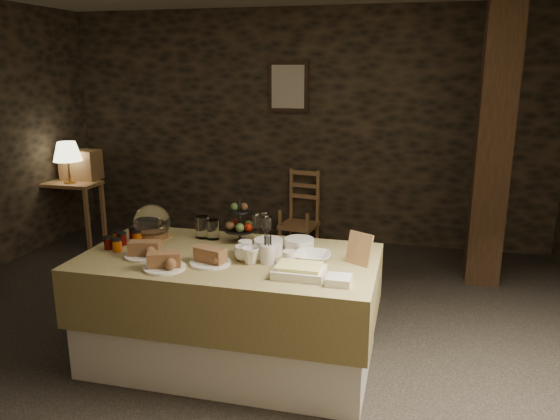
% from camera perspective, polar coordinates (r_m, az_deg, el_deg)
% --- Properties ---
extents(ground_plane, '(5.50, 5.00, 0.01)m').
position_cam_1_polar(ground_plane, '(4.27, -5.02, -12.64)').
color(ground_plane, black).
rests_on(ground_plane, ground).
extents(room_shell, '(5.52, 5.02, 2.60)m').
position_cam_1_polar(room_shell, '(3.82, -5.54, 8.69)').
color(room_shell, black).
rests_on(room_shell, ground).
extents(buffet_table, '(1.93, 1.02, 0.76)m').
position_cam_1_polar(buffet_table, '(3.71, -5.22, -9.50)').
color(buffet_table, silver).
rests_on(buffet_table, ground_plane).
extents(console_table, '(0.66, 0.38, 0.71)m').
position_cam_1_polar(console_table, '(6.62, -21.08, 1.64)').
color(console_table, brown).
rests_on(console_table, ground_plane).
extents(table_lamp, '(0.31, 0.31, 0.46)m').
position_cam_1_polar(table_lamp, '(6.46, -21.35, 5.66)').
color(table_lamp, '#B28635').
rests_on(table_lamp, console_table).
extents(wine_rack, '(0.42, 0.26, 0.34)m').
position_cam_1_polar(wine_rack, '(6.68, -20.09, 4.47)').
color(wine_rack, brown).
rests_on(wine_rack, console_table).
extents(chair, '(0.45, 0.43, 0.64)m').
position_cam_1_polar(chair, '(6.25, 2.11, -0.09)').
color(chair, brown).
rests_on(chair, ground_plane).
extents(timber_column, '(0.30, 0.30, 2.60)m').
position_cam_1_polar(timber_column, '(5.24, 21.40, 6.48)').
color(timber_column, black).
rests_on(timber_column, ground_plane).
extents(framed_picture, '(0.45, 0.04, 0.55)m').
position_cam_1_polar(framed_picture, '(6.21, 0.87, 12.76)').
color(framed_picture, black).
rests_on(framed_picture, room_shell).
extents(plate_stack_a, '(0.19, 0.19, 0.10)m').
position_cam_1_polar(plate_stack_a, '(3.60, -1.23, -3.84)').
color(plate_stack_a, white).
rests_on(plate_stack_a, buffet_table).
extents(plate_stack_b, '(0.20, 0.20, 0.08)m').
position_cam_1_polar(plate_stack_b, '(3.66, 2.01, -3.63)').
color(plate_stack_b, white).
rests_on(plate_stack_b, buffet_table).
extents(cutlery_holder, '(0.10, 0.10, 0.12)m').
position_cam_1_polar(cutlery_holder, '(3.43, -1.26, -4.60)').
color(cutlery_holder, white).
rests_on(cutlery_holder, buffet_table).
extents(cup_a, '(0.14, 0.14, 0.09)m').
position_cam_1_polar(cup_a, '(3.49, -3.84, -4.52)').
color(cup_a, white).
rests_on(cup_a, buffet_table).
extents(cup_b, '(0.12, 0.12, 0.10)m').
position_cam_1_polar(cup_b, '(3.43, -3.12, -4.77)').
color(cup_b, white).
rests_on(cup_b, buffet_table).
extents(mug_c, '(0.09, 0.09, 0.09)m').
position_cam_1_polar(mug_c, '(3.59, -3.65, -3.95)').
color(mug_c, white).
rests_on(mug_c, buffet_table).
extents(mug_d, '(0.08, 0.08, 0.09)m').
position_cam_1_polar(mug_d, '(3.40, 0.93, -5.03)').
color(mug_d, white).
rests_on(mug_d, buffet_table).
extents(bowl, '(0.25, 0.25, 0.06)m').
position_cam_1_polar(bowl, '(3.47, 3.41, -4.94)').
color(bowl, white).
rests_on(bowl, buffet_table).
extents(cake_dome, '(0.26, 0.26, 0.26)m').
position_cam_1_polar(cake_dome, '(4.00, -13.20, -1.50)').
color(cake_dome, brown).
rests_on(cake_dome, buffet_table).
extents(fruit_stand, '(0.22, 0.22, 0.31)m').
position_cam_1_polar(fruit_stand, '(3.84, -4.19, -1.55)').
color(fruit_stand, black).
rests_on(fruit_stand, buffet_table).
extents(bread_platter_left, '(0.26, 0.26, 0.11)m').
position_cam_1_polar(bread_platter_left, '(3.66, -13.96, -4.16)').
color(bread_platter_left, white).
rests_on(bread_platter_left, buffet_table).
extents(bread_platter_center, '(0.26, 0.26, 0.11)m').
position_cam_1_polar(bread_platter_center, '(3.41, -11.99, -5.40)').
color(bread_platter_center, white).
rests_on(bread_platter_center, buffet_table).
extents(bread_platter_right, '(0.26, 0.26, 0.11)m').
position_cam_1_polar(bread_platter_right, '(3.45, -7.29, -4.98)').
color(bread_platter_right, white).
rests_on(bread_platter_right, buffet_table).
extents(jam_jars, '(0.20, 0.32, 0.07)m').
position_cam_1_polar(jam_jars, '(3.93, -16.09, -3.00)').
color(jam_jars, '#4B0806').
rests_on(jam_jars, buffet_table).
extents(tart_dish, '(0.30, 0.22, 0.07)m').
position_cam_1_polar(tart_dish, '(3.23, 2.03, -6.36)').
color(tart_dish, white).
rests_on(tart_dish, buffet_table).
extents(square_dish, '(0.14, 0.14, 0.04)m').
position_cam_1_polar(square_dish, '(3.14, 6.16, -7.29)').
color(square_dish, white).
rests_on(square_dish, buffet_table).
extents(menu_frame, '(0.18, 0.14, 0.22)m').
position_cam_1_polar(menu_frame, '(3.44, 8.26, -4.17)').
color(menu_frame, brown).
rests_on(menu_frame, buffet_table).
extents(storage_jar_a, '(0.10, 0.10, 0.16)m').
position_cam_1_polar(storage_jar_a, '(3.97, -8.14, -1.77)').
color(storage_jar_a, white).
rests_on(storage_jar_a, buffet_table).
extents(storage_jar_b, '(0.09, 0.09, 0.14)m').
position_cam_1_polar(storage_jar_b, '(3.93, -7.04, -2.04)').
color(storage_jar_b, white).
rests_on(storage_jar_b, buffet_table).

